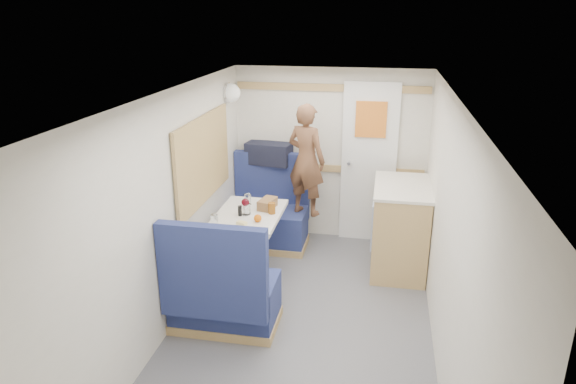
% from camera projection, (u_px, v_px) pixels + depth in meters
% --- Properties ---
extents(floor, '(4.50, 4.50, 0.00)m').
position_uv_depth(floor, '(296.00, 346.00, 4.18)').
color(floor, '#515156').
rests_on(floor, ground).
extents(ceiling, '(4.50, 4.50, 0.00)m').
position_uv_depth(ceiling, '(297.00, 101.00, 3.51)').
color(ceiling, silver).
rests_on(ceiling, wall_back).
extents(wall_back, '(2.20, 0.02, 2.00)m').
position_uv_depth(wall_back, '(330.00, 155.00, 5.93)').
color(wall_back, silver).
rests_on(wall_back, floor).
extents(wall_left, '(0.02, 4.50, 2.00)m').
position_uv_depth(wall_left, '(159.00, 223.00, 4.04)').
color(wall_left, silver).
rests_on(wall_left, floor).
extents(wall_right, '(0.02, 4.50, 2.00)m').
position_uv_depth(wall_right, '(449.00, 246.00, 3.65)').
color(wall_right, silver).
rests_on(wall_right, floor).
extents(oak_trim_low, '(2.15, 0.02, 0.08)m').
position_uv_depth(oak_trim_low, '(329.00, 168.00, 5.96)').
color(oak_trim_low, '#A08148').
rests_on(oak_trim_low, wall_back).
extents(oak_trim_high, '(2.15, 0.02, 0.08)m').
position_uv_depth(oak_trim_high, '(332.00, 88.00, 5.65)').
color(oak_trim_high, '#A08148').
rests_on(oak_trim_high, wall_back).
extents(side_window, '(0.04, 1.30, 0.72)m').
position_uv_depth(side_window, '(203.00, 159.00, 4.88)').
color(side_window, '#94A188').
rests_on(side_window, wall_left).
extents(rear_door, '(0.62, 0.12, 1.86)m').
position_uv_depth(rear_door, '(369.00, 161.00, 5.83)').
color(rear_door, white).
rests_on(rear_door, wall_back).
extents(dinette_table, '(0.62, 0.92, 0.72)m').
position_uv_depth(dinette_table, '(249.00, 228.00, 5.03)').
color(dinette_table, white).
rests_on(dinette_table, floor).
extents(bench_far, '(0.90, 0.59, 1.05)m').
position_uv_depth(bench_far, '(268.00, 220.00, 5.92)').
color(bench_far, '#191B51').
rests_on(bench_far, floor).
extents(bench_near, '(0.90, 0.59, 1.05)m').
position_uv_depth(bench_near, '(223.00, 298.00, 4.32)').
color(bench_near, '#191B51').
rests_on(bench_near, floor).
extents(ledge, '(0.90, 0.14, 0.04)m').
position_uv_depth(ledge, '(273.00, 166.00, 5.96)').
color(ledge, '#A08148').
rests_on(ledge, bench_far).
extents(dome_light, '(0.20, 0.20, 0.20)m').
position_uv_depth(dome_light, '(231.00, 93.00, 5.49)').
color(dome_light, white).
rests_on(dome_light, wall_left).
extents(galley_counter, '(0.57, 0.92, 0.92)m').
position_uv_depth(galley_counter, '(399.00, 227.00, 5.32)').
color(galley_counter, '#A08148').
rests_on(galley_counter, floor).
extents(person, '(0.53, 0.45, 1.23)m').
position_uv_depth(person, '(306.00, 160.00, 5.52)').
color(person, brown).
rests_on(person, bench_far).
extents(duffel_bag, '(0.55, 0.33, 0.25)m').
position_uv_depth(duffel_bag, '(269.00, 153.00, 5.92)').
color(duffel_bag, black).
rests_on(duffel_bag, ledge).
extents(tray, '(0.33, 0.40, 0.02)m').
position_uv_depth(tray, '(256.00, 227.00, 4.65)').
color(tray, silver).
rests_on(tray, dinette_table).
extents(orange_fruit, '(0.07, 0.07, 0.07)m').
position_uv_depth(orange_fruit, '(258.00, 218.00, 4.73)').
color(orange_fruit, orange).
rests_on(orange_fruit, tray).
extents(cheese_block, '(0.10, 0.08, 0.03)m').
position_uv_depth(cheese_block, '(242.00, 223.00, 4.67)').
color(cheese_block, '#E0D081').
rests_on(cheese_block, tray).
extents(wine_glass, '(0.08, 0.08, 0.17)m').
position_uv_depth(wine_glass, '(245.00, 203.00, 4.91)').
color(wine_glass, white).
rests_on(wine_glass, dinette_table).
extents(tumbler_left, '(0.07, 0.07, 0.11)m').
position_uv_depth(tumbler_left, '(214.00, 220.00, 4.68)').
color(tumbler_left, silver).
rests_on(tumbler_left, dinette_table).
extents(tumbler_mid, '(0.07, 0.07, 0.11)m').
position_uv_depth(tumbler_mid, '(248.00, 199.00, 5.20)').
color(tumbler_mid, white).
rests_on(tumbler_mid, dinette_table).
extents(tumbler_right, '(0.07, 0.07, 0.11)m').
position_uv_depth(tumbler_right, '(247.00, 209.00, 4.95)').
color(tumbler_right, white).
rests_on(tumbler_right, dinette_table).
extents(beer_glass, '(0.07, 0.07, 0.11)m').
position_uv_depth(beer_glass, '(272.00, 208.00, 4.97)').
color(beer_glass, brown).
rests_on(beer_glass, dinette_table).
extents(pepper_grinder, '(0.04, 0.04, 0.10)m').
position_uv_depth(pepper_grinder, '(240.00, 211.00, 4.91)').
color(pepper_grinder, black).
rests_on(pepper_grinder, dinette_table).
extents(salt_grinder, '(0.03, 0.03, 0.08)m').
position_uv_depth(salt_grinder, '(247.00, 205.00, 5.09)').
color(salt_grinder, white).
rests_on(salt_grinder, dinette_table).
extents(bread_loaf, '(0.17, 0.25, 0.10)m').
position_uv_depth(bread_loaf, '(267.00, 204.00, 5.10)').
color(bread_loaf, olive).
rests_on(bread_loaf, dinette_table).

